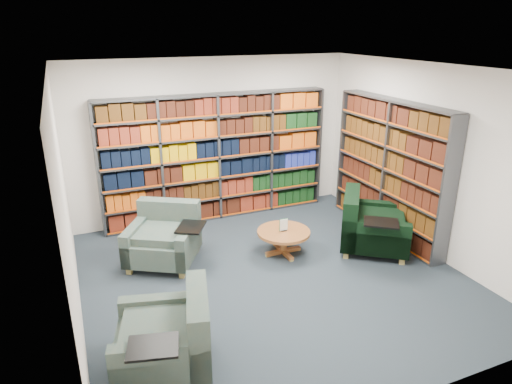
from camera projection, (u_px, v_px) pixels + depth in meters
name	position (u px, v px, depth m)	size (l,w,h in m)	color
room_shell	(274.00, 181.00, 5.86)	(5.02, 5.02, 2.82)	black
bookshelf_back	(217.00, 158.00, 7.98)	(4.00, 0.28, 2.20)	#47494F
bookshelf_right	(390.00, 170.00, 7.34)	(0.28, 2.50, 2.20)	#47494F
chair_teal_left	(165.00, 239.00, 6.69)	(1.27, 1.27, 0.85)	#092E3B
chair_green_right	(369.00, 227.00, 7.02)	(1.37, 1.39, 0.89)	black
chair_teal_front	(172.00, 339.00, 4.55)	(1.12, 1.20, 0.84)	#092E3B
coffee_table	(284.00, 235.00, 6.88)	(0.80, 0.80, 0.56)	#965C24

